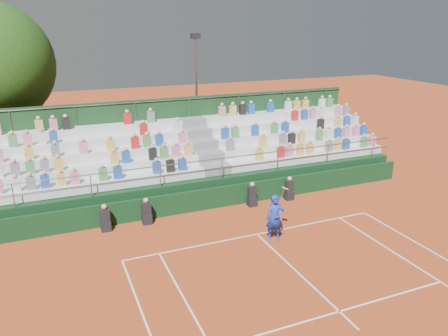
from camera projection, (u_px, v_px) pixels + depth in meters
name	position (u px, v px, depth m)	size (l,w,h in m)	color
ground	(257.00, 234.00, 17.91)	(90.00, 90.00, 0.00)	#A8411C
courtside_wall	(226.00, 196.00, 20.55)	(20.00, 0.15, 1.00)	black
line_officials	(203.00, 204.00, 19.68)	(9.20, 0.40, 1.19)	black
grandstand	(203.00, 165.00, 23.20)	(20.00, 5.20, 4.40)	black
tennis_player	(275.00, 218.00, 17.15)	(0.93, 0.66, 2.22)	#1633AB
floodlight_mast	(196.00, 84.00, 28.36)	(0.60, 0.25, 7.66)	gray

